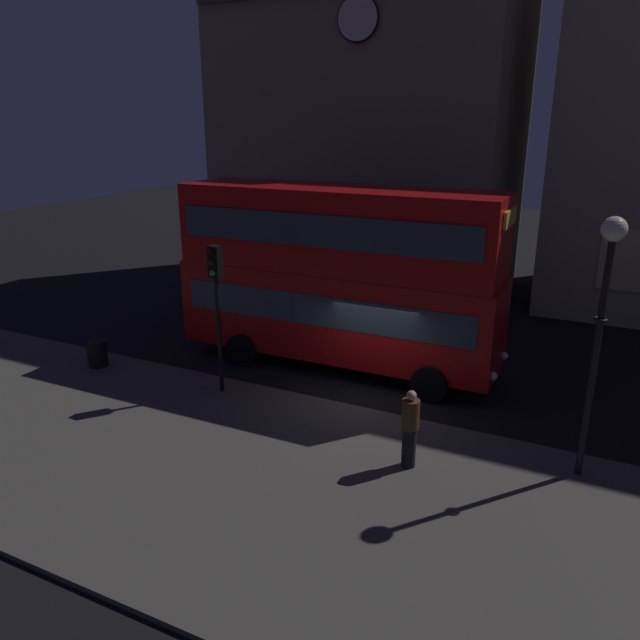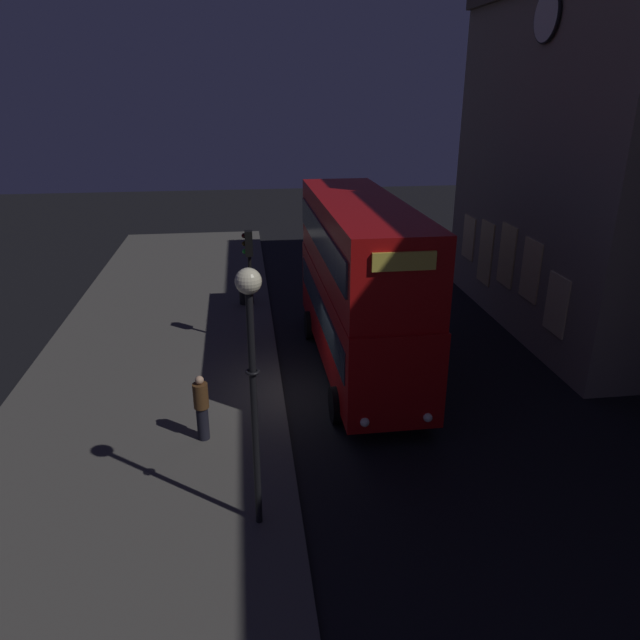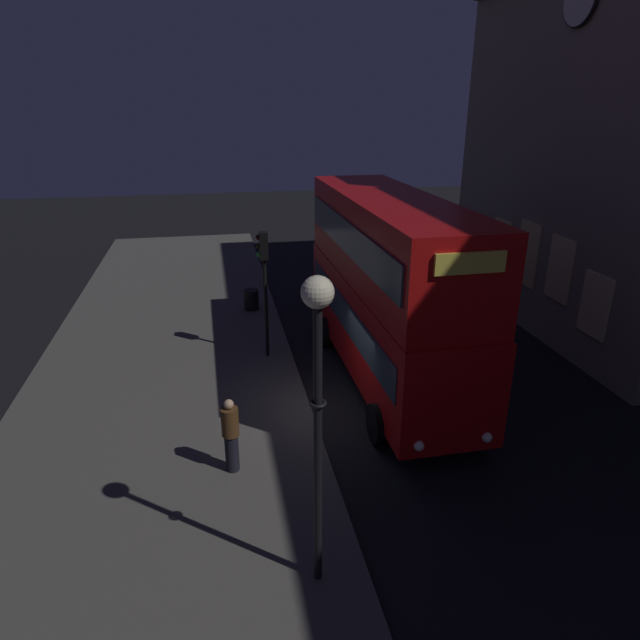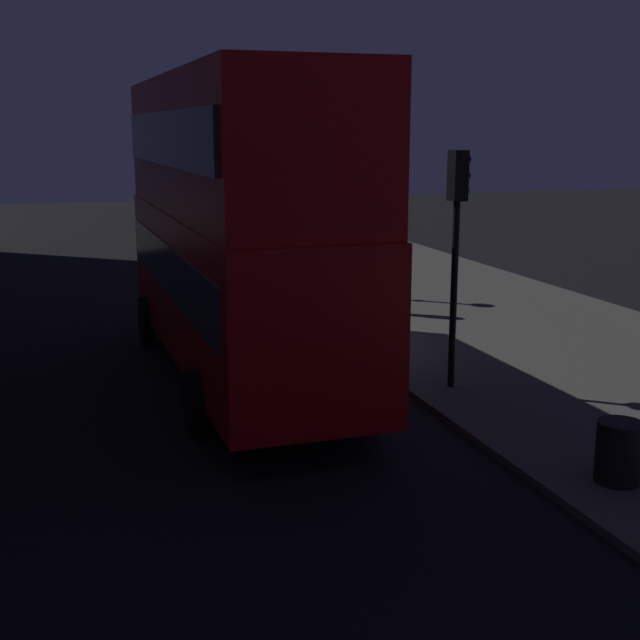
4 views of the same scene
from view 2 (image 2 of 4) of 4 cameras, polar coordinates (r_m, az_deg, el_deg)
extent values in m
plane|color=black|center=(18.13, -1.56, -7.18)|extent=(80.00, 80.00, 0.00)
cube|color=#4C4944|center=(18.31, -16.49, -7.63)|extent=(44.00, 8.15, 0.12)
cube|color=gray|center=(24.79, 27.19, 16.49)|extent=(12.30, 7.59, 15.04)
cube|color=#F2D18C|center=(27.19, 14.10, 7.69)|extent=(1.26, 0.06, 1.86)
cube|color=#E5C67F|center=(25.46, 15.62, 6.23)|extent=(1.26, 0.06, 2.55)
cube|color=#E5C67F|center=(23.62, 17.51, 5.94)|extent=(1.26, 0.06, 2.31)
cube|color=#F2D18C|center=(21.92, 19.58, 4.52)|extent=(1.26, 0.06, 2.11)
cube|color=#F9E09E|center=(20.44, 21.77, 1.37)|extent=(1.26, 0.06, 1.92)
cylinder|color=silver|center=(22.12, 20.99, 25.63)|extent=(1.53, 0.12, 1.53)
torus|color=black|center=(22.12, 20.99, 25.63)|extent=(1.65, 0.12, 1.65)
cube|color=#B20F0F|center=(19.18, 3.72, 0.41)|extent=(9.81, 2.62, 2.61)
cube|color=#B20F0F|center=(18.44, 3.91, 7.69)|extent=(9.62, 2.57, 2.39)
cube|color=#2D3842|center=(19.07, 3.74, 1.32)|extent=(9.03, 2.68, 0.90)
cube|color=#2D3842|center=(18.41, 3.92, 8.05)|extent=(9.03, 2.68, 0.90)
cube|color=#F2D84C|center=(13.73, 8.09, 5.60)|extent=(0.10, 1.51, 0.44)
sphere|color=white|center=(15.51, 10.32, -9.20)|extent=(0.24, 0.24, 0.24)
sphere|color=white|center=(15.11, 4.32, -9.77)|extent=(0.24, 0.24, 0.24)
cylinder|color=black|center=(17.13, 10.19, -7.42)|extent=(1.03, 0.25, 1.02)
cylinder|color=black|center=(16.55, 1.45, -8.14)|extent=(1.03, 0.25, 1.02)
cylinder|color=black|center=(22.38, 5.55, -0.12)|extent=(1.03, 0.25, 1.02)
cylinder|color=black|center=(21.93, -1.11, -0.47)|extent=(1.03, 0.25, 1.02)
cylinder|color=black|center=(20.74, -6.61, 1.77)|extent=(0.12, 0.12, 3.28)
cube|color=black|center=(20.15, -6.86, 7.32)|extent=(0.32, 0.26, 0.85)
sphere|color=black|center=(20.09, -7.32, 8.05)|extent=(0.17, 0.17, 0.17)
sphere|color=black|center=(20.15, -7.28, 7.30)|extent=(0.17, 0.17, 0.17)
sphere|color=green|center=(20.22, -7.25, 6.56)|extent=(0.17, 0.17, 0.17)
cylinder|color=black|center=(11.84, -6.31, -9.16)|extent=(0.14, 0.14, 5.10)
torus|color=black|center=(11.38, -6.51, -4.96)|extent=(0.28, 0.28, 0.06)
sphere|color=#F9EFC6|center=(10.71, -6.90, 3.73)|extent=(0.49, 0.49, 0.49)
cylinder|color=black|center=(15.88, -11.19, -9.67)|extent=(0.31, 0.31, 0.92)
cylinder|color=#513319|center=(15.49, -11.39, -7.14)|extent=(0.39, 0.39, 0.67)
sphere|color=tan|center=(15.29, -11.51, -5.68)|extent=(0.22, 0.22, 0.22)
cylinder|color=black|center=(25.39, -7.09, 2.48)|extent=(0.59, 0.59, 0.81)
camera|label=1|loc=(16.41, -60.01, 6.81)|focal=34.85mm
camera|label=3|loc=(3.28, -32.06, 6.11)|focal=31.14mm
camera|label=4|loc=(33.72, 4.46, 14.36)|focal=48.05mm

